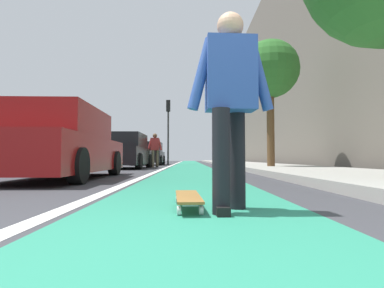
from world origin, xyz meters
name	(u,v)px	position (x,y,z in m)	size (l,w,h in m)	color
ground_plane	(190,170)	(10.00, 0.00, 0.00)	(80.00, 80.00, 0.00)	#38383D
bike_lane_paint	(190,164)	(24.00, 0.00, 0.00)	(56.00, 1.90, 0.00)	#288466
lane_stripe_white	(174,165)	(20.00, 1.10, 0.00)	(52.00, 0.16, 0.01)	silver
sidewalk_curb	(244,164)	(18.00, -3.35, 0.07)	(52.00, 3.20, 0.15)	#9E9B93
building_facade	(269,82)	(22.00, -6.03, 6.23)	(40.00, 1.20, 12.46)	#696156
skateboard	(188,198)	(1.49, 0.05, 0.09)	(0.85, 0.25, 0.11)	white
skater_person	(230,97)	(1.34, -0.29, 0.94)	(0.47, 0.72, 1.64)	black
parked_car_near	(60,146)	(5.32, 2.75, 0.70)	(4.58, 1.97, 1.47)	maroon
parked_car_mid	(124,152)	(12.07, 2.83, 0.71)	(4.26, 2.01, 1.48)	black
parked_car_far	(148,154)	(18.94, 2.70, 0.70)	(4.19, 2.01, 1.47)	black
traffic_light	(168,120)	(20.35, 1.50, 3.10)	(0.33, 0.28, 4.50)	#2D2D2D
street_tree_mid	(270,70)	(10.13, -2.95, 3.69)	(2.15, 2.15, 4.82)	brown
pedestrian_distant	(155,148)	(13.79, 1.70, 0.94)	(0.46, 0.72, 1.64)	brown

